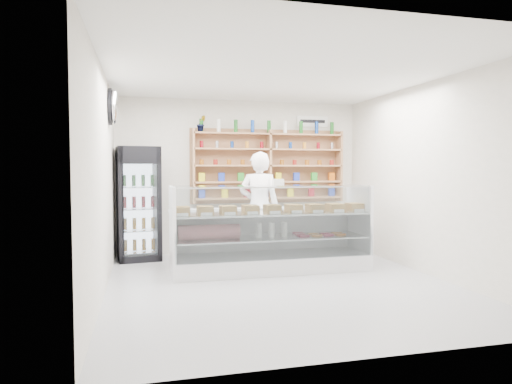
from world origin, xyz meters
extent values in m
plane|color=#A5A5AA|center=(0.00, 0.00, 0.00)|extent=(5.00, 5.00, 0.00)
plane|color=white|center=(0.00, 0.00, 2.80)|extent=(5.00, 5.00, 0.00)
plane|color=silver|center=(0.00, 2.50, 1.40)|extent=(4.50, 0.00, 4.50)
plane|color=silver|center=(0.00, -2.50, 1.40)|extent=(4.50, 0.00, 4.50)
plane|color=silver|center=(-2.25, 0.00, 1.40)|extent=(0.00, 5.00, 5.00)
plane|color=silver|center=(2.25, 0.00, 1.40)|extent=(0.00, 5.00, 5.00)
cube|color=white|center=(0.09, 0.78, 0.12)|extent=(2.98, 0.84, 0.25)
cube|color=white|center=(0.09, 1.18, 0.56)|extent=(2.98, 0.05, 0.63)
cube|color=silver|center=(0.09, 0.78, 0.51)|extent=(2.86, 0.74, 0.02)
cube|color=silver|center=(0.09, 0.78, 0.87)|extent=(2.92, 0.78, 0.02)
cube|color=silver|center=(0.09, 0.38, 0.77)|extent=(2.92, 0.12, 1.04)
cube|color=silver|center=(0.09, 0.73, 1.29)|extent=(2.92, 0.59, 0.01)
imported|color=white|center=(0.09, 1.48, 0.91)|extent=(0.77, 0.62, 1.82)
cube|color=black|center=(-1.85, 2.14, 0.96)|extent=(0.76, 0.74, 1.91)
cube|color=#240433|center=(-1.88, 1.83, 1.77)|extent=(0.67, 0.10, 0.27)
cube|color=silver|center=(-1.89, 1.81, 0.87)|extent=(0.58, 0.07, 1.51)
cube|color=#A3764C|center=(-0.90, 2.34, 1.59)|extent=(0.04, 0.28, 1.33)
cube|color=#A3764C|center=(0.50, 2.34, 1.59)|extent=(0.04, 0.28, 1.33)
cube|color=#A3764C|center=(1.90, 2.34, 1.59)|extent=(0.04, 0.28, 1.33)
cube|color=#A3764C|center=(0.50, 2.34, 1.00)|extent=(2.80, 0.28, 0.03)
cube|color=#A3764C|center=(0.50, 2.34, 1.30)|extent=(2.80, 0.28, 0.03)
cube|color=#A3764C|center=(0.50, 2.34, 1.60)|extent=(2.80, 0.28, 0.03)
cube|color=#A3764C|center=(0.50, 2.34, 1.90)|extent=(2.80, 0.28, 0.03)
cube|color=#A3764C|center=(0.50, 2.34, 2.18)|extent=(2.80, 0.28, 0.03)
imported|color=#1E6626|center=(-0.75, 2.34, 2.34)|extent=(0.19, 0.17, 0.30)
ellipsoid|color=silver|center=(-2.17, 1.20, 2.45)|extent=(0.15, 0.50, 0.50)
cube|color=white|center=(1.40, 2.47, 2.45)|extent=(0.62, 0.03, 0.20)
camera|label=1|loc=(-1.78, -5.81, 1.55)|focal=32.00mm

